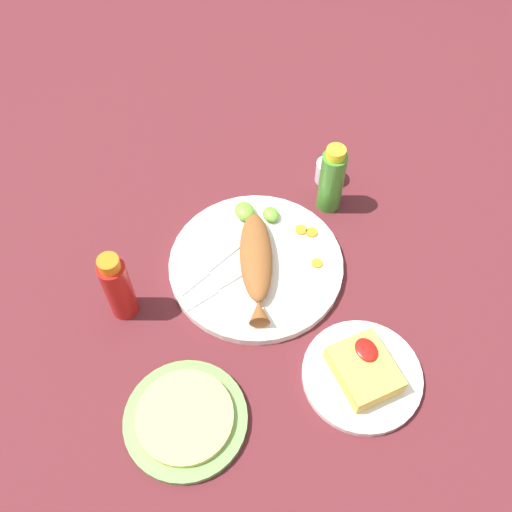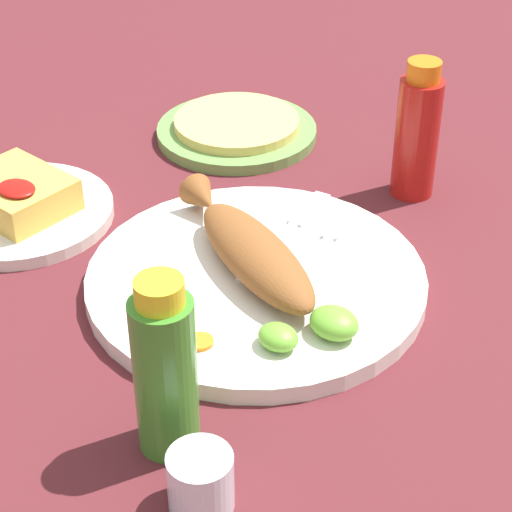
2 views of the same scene
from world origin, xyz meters
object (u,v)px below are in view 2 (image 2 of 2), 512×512
at_px(fork_near, 290,228).
at_px(salt_cup, 201,484).
at_px(main_plate, 256,280).
at_px(tortilla_plate, 237,132).
at_px(hot_sauce_bottle_green, 165,370).
at_px(fried_fish, 250,249).
at_px(side_plate_fries, 20,213).
at_px(fork_far, 326,243).
at_px(hot_sauce_bottle_red, 417,133).

xyz_separation_m(fork_near, salt_cup, (0.17, -0.31, 0.00)).
bearing_deg(main_plate, tortilla_plate, 134.92).
height_order(fork_near, hot_sauce_bottle_green, hot_sauce_bottle_green).
bearing_deg(fried_fish, side_plate_fries, -142.35).
xyz_separation_m(fried_fish, tortilla_plate, (-0.22, 0.22, -0.03)).
height_order(fork_far, hot_sauce_bottle_green, hot_sauce_bottle_green).
height_order(main_plate, side_plate_fries, main_plate).
xyz_separation_m(main_plate, hot_sauce_bottle_red, (0.02, 0.26, 0.07)).
distance_m(hot_sauce_bottle_green, salt_cup, 0.09).
xyz_separation_m(fork_near, hot_sauce_bottle_red, (0.04, 0.17, 0.06)).
relative_size(main_plate, hot_sauce_bottle_red, 2.09).
distance_m(hot_sauce_bottle_green, tortilla_plate, 0.53).
bearing_deg(fork_far, fork_near, 71.68).
relative_size(main_plate, hot_sauce_bottle_green, 2.09).
height_order(hot_sauce_bottle_green, salt_cup, hot_sauce_bottle_green).
xyz_separation_m(fork_near, side_plate_fries, (-0.26, -0.15, -0.01)).
height_order(fried_fish, fork_far, fried_fish).
bearing_deg(main_plate, fork_near, 105.80).
bearing_deg(hot_sauce_bottle_red, fork_near, -102.36).
height_order(fork_far, side_plate_fries, fork_far).
height_order(main_plate, tortilla_plate, main_plate).
bearing_deg(hot_sauce_bottle_green, fork_near, 110.35).
bearing_deg(fork_near, fried_fish, 176.85).
xyz_separation_m(fork_near, tortilla_plate, (-0.20, 0.15, -0.01)).
height_order(fork_near, tortilla_plate, fork_near).
bearing_deg(fork_far, fried_fish, 135.97).
distance_m(hot_sauce_bottle_red, salt_cup, 0.51).
relative_size(fried_fish, fork_far, 1.36).
bearing_deg(fried_fish, salt_cup, -34.67).
xyz_separation_m(fork_far, hot_sauce_bottle_green, (0.06, -0.29, 0.06)).
relative_size(hot_sauce_bottle_red, hot_sauce_bottle_green, 1.00).
height_order(fork_near, salt_cup, salt_cup).
bearing_deg(side_plate_fries, main_plate, 14.31).
bearing_deg(fork_near, main_plate, -175.66).
bearing_deg(fork_far, side_plate_fries, 96.56).
bearing_deg(fried_fish, tortilla_plate, 155.77).
bearing_deg(fork_far, main_plate, 144.48).
distance_m(hot_sauce_bottle_green, side_plate_fries, 0.39).
relative_size(main_plate, fork_near, 1.81).
distance_m(fork_far, hot_sauce_bottle_red, 0.18).
height_order(main_plate, fried_fish, fried_fish).
xyz_separation_m(fried_fish, fork_near, (-0.01, 0.08, -0.02)).
xyz_separation_m(main_plate, tortilla_plate, (-0.23, 0.23, -0.00)).
height_order(fork_near, side_plate_fries, fork_near).
relative_size(main_plate, fried_fish, 1.37).
height_order(fork_far, salt_cup, salt_cup).
bearing_deg(fried_fish, fork_near, 120.09).
distance_m(fork_near, salt_cup, 0.36).
relative_size(fried_fish, salt_cup, 4.89).
distance_m(salt_cup, side_plate_fries, 0.45).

